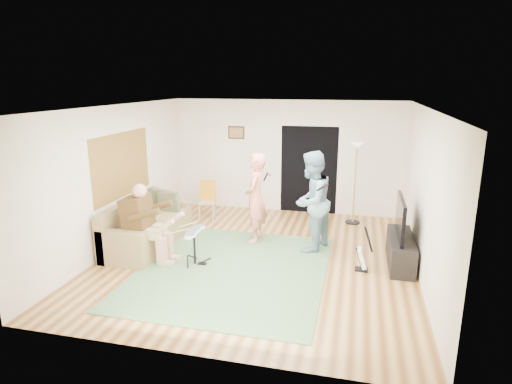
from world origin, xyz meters
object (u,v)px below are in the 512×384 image
television (400,218)px  dining_chair (208,205)px  singer (256,198)px  torchiere_lamp (356,169)px  tv_cabinet (401,250)px  guitarist (311,202)px  guitar_spare (362,258)px  sofa (144,230)px  drum_kit (195,249)px

television → dining_chair: bearing=158.2°
singer → torchiere_lamp: (1.88, 1.60, 0.36)m
tv_cabinet → guitarist: bearing=169.7°
guitar_spare → sofa: bearing=177.1°
singer → guitarist: bearing=77.5°
drum_kit → dining_chair: size_ratio=0.75×
sofa → tv_cabinet: 4.80m
torchiere_lamp → tv_cabinet: size_ratio=1.30×
sofa → guitar_spare: sofa is taller
dining_chair → guitarist: bearing=-39.6°
sofa → tv_cabinet: bearing=2.6°
sofa → dining_chair: bearing=71.2°
sofa → guitarist: bearing=9.2°
sofa → guitarist: 3.28m
guitar_spare → drum_kit: bearing=-171.3°
drum_kit → tv_cabinet: 3.61m
singer → dining_chair: singer is taller
sofa → guitar_spare: bearing=-2.9°
drum_kit → dining_chair: (-0.66, 2.51, 0.03)m
sofa → singer: 2.27m
sofa → guitarist: guitarist is taller
drum_kit → television: (3.45, 0.87, 0.57)m
tv_cabinet → dining_chair: bearing=158.4°
guitarist → tv_cabinet: bearing=100.7°
tv_cabinet → television: size_ratio=1.19×
dining_chair → sofa: bearing=-120.4°
singer → guitar_spare: 2.38m
guitarist → dining_chair: guitarist is taller
drum_kit → dining_chair: bearing=104.8°
sofa → guitar_spare: (4.15, -0.21, -0.07)m
sofa → dining_chair: size_ratio=2.54×
sofa → drum_kit: (1.30, -0.65, -0.01)m
sofa → tv_cabinet: size_ratio=1.58×
singer → tv_cabinet: (2.73, -0.50, -0.64)m
sofa → singer: bearing=19.2°
television → torchiere_lamp: bearing=110.9°
drum_kit → singer: size_ratio=0.37×
sofa → guitarist: size_ratio=1.17×
guitar_spare → tv_cabinet: (0.65, 0.43, 0.03)m
sofa → singer: (2.07, 0.72, 0.59)m
singer → torchiere_lamp: 2.49m
singer → television: singer is taller
guitarist → television: 1.60m
guitarist → tv_cabinet: size_ratio=1.35×
guitar_spare → tv_cabinet: 0.78m
guitarist → television: guitarist is taller
dining_chair → tv_cabinet: dining_chair is taller
torchiere_lamp → dining_chair: bearing=-172.2°
guitarist → tv_cabinet: (1.62, -0.29, -0.70)m
drum_kit → torchiere_lamp: bearing=48.3°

